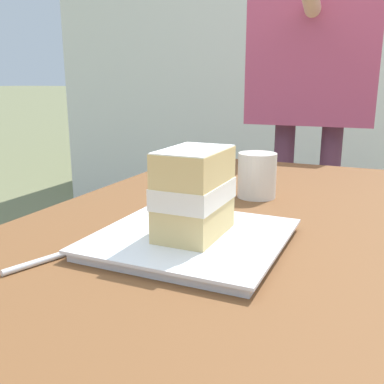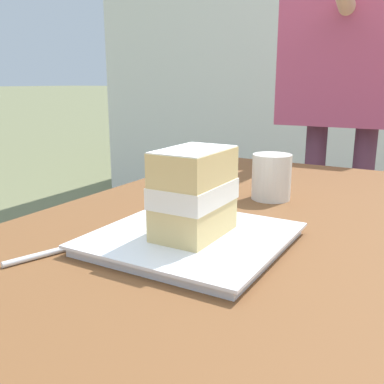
{
  "view_description": "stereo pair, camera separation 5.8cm",
  "coord_description": "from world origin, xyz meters",
  "views": [
    {
      "loc": [
        0.44,
        0.02,
        0.96
      ],
      "look_at": [
        -0.07,
        -0.21,
        0.82
      ],
      "focal_mm": 40.73,
      "sensor_mm": 36.0,
      "label": 1
    },
    {
      "loc": [
        0.42,
        0.08,
        0.96
      ],
      "look_at": [
        -0.07,
        -0.21,
        0.82
      ],
      "focal_mm": 40.73,
      "sensor_mm": 36.0,
      "label": 2
    }
  ],
  "objects": [
    {
      "name": "patio_building",
      "position": [
        -4.59,
        -0.93,
        1.3
      ],
      "size": [
        4.44,
        2.8,
        2.6
      ],
      "color": "silver",
      "rests_on": "ground"
    },
    {
      "name": "cake_slice",
      "position": [
        -0.07,
        -0.2,
        0.82
      ],
      "size": [
        0.12,
        0.08,
        0.12
      ],
      "color": "#E0C17A",
      "rests_on": "dessert_plate"
    },
    {
      "name": "dessert_plate",
      "position": [
        -0.07,
        -0.21,
        0.75
      ],
      "size": [
        0.25,
        0.25,
        0.02
      ],
      "color": "white",
      "rests_on": "patio_table"
    },
    {
      "name": "patio_table",
      "position": [
        0.0,
        0.0,
        0.65
      ],
      "size": [
        1.5,
        1.03,
        0.74
      ],
      "color": "brown",
      "rests_on": "ground"
    },
    {
      "name": "dessert_fork",
      "position": [
        0.02,
        -0.33,
        0.74
      ],
      "size": [
        0.17,
        0.07,
        0.01
      ],
      "color": "silver",
      "rests_on": "patio_table"
    },
    {
      "name": "diner_person",
      "position": [
        -1.18,
        -0.24,
        1.07
      ],
      "size": [
        0.58,
        0.44,
        1.6
      ],
      "color": "#5D3049",
      "rests_on": "ground"
    },
    {
      "name": "coffee_cup",
      "position": [
        -0.35,
        -0.2,
        0.78
      ],
      "size": [
        0.07,
        0.07,
        0.09
      ],
      "color": "silver",
      "rests_on": "patio_table"
    }
  ]
}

